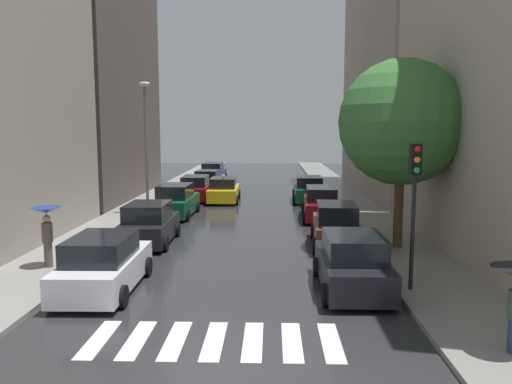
{
  "coord_description": "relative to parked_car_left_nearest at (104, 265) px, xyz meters",
  "views": [
    {
      "loc": [
        1.32,
        -9.87,
        4.91
      ],
      "look_at": [
        0.32,
        22.05,
        0.83
      ],
      "focal_mm": 35.42,
      "sensor_mm": 36.0,
      "label": 1
    }
  ],
  "objects": [
    {
      "name": "ground_plane",
      "position": [
        3.73,
        19.25,
        -0.82
      ],
      "size": [
        28.0,
        72.0,
        0.04
      ],
      "primitive_type": "cube",
      "color": "#29292C"
    },
    {
      "name": "sidewalk_left",
      "position": [
        -2.77,
        19.25,
        -0.73
      ],
      "size": [
        3.0,
        72.0,
        0.15
      ],
      "primitive_type": "cube",
      "color": "gray",
      "rests_on": "ground"
    },
    {
      "name": "sidewalk_right",
      "position": [
        10.23,
        19.25,
        -0.73
      ],
      "size": [
        3.0,
        72.0,
        0.15
      ],
      "primitive_type": "cube",
      "color": "gray",
      "rests_on": "ground"
    },
    {
      "name": "crosswalk_stripes",
      "position": [
        3.73,
        -3.5,
        -0.8
      ],
      "size": [
        5.85,
        2.2,
        0.01
      ],
      "color": "silver",
      "rests_on": "ground"
    },
    {
      "name": "building_left_mid",
      "position": [
        -7.27,
        20.07,
        12.08
      ],
      "size": [
        6.0,
        14.7,
        25.77
      ],
      "primitive_type": "cube",
      "color": "#564C47",
      "rests_on": "ground"
    },
    {
      "name": "building_right_mid",
      "position": [
        14.73,
        23.68,
        8.74
      ],
      "size": [
        6.0,
        19.62,
        19.09
      ],
      "primitive_type": "cube",
      "color": "#9E9384",
      "rests_on": "ground"
    },
    {
      "name": "parked_car_left_nearest",
      "position": [
        0.0,
        0.0,
        0.0
      ],
      "size": [
        2.18,
        4.58,
        1.72
      ],
      "rotation": [
        0.0,
        0.0,
        1.59
      ],
      "color": "silver",
      "rests_on": "ground"
    },
    {
      "name": "parked_car_left_second",
      "position": [
        -0.15,
        6.24,
        0.02
      ],
      "size": [
        2.15,
        4.28,
        1.77
      ],
      "rotation": [
        0.0,
        0.0,
        1.58
      ],
      "color": "black",
      "rests_on": "ground"
    },
    {
      "name": "parked_car_left_third",
      "position": [
        -0.26,
        12.93,
        0.03
      ],
      "size": [
        2.17,
        4.61,
        1.8
      ],
      "rotation": [
        0.0,
        0.0,
        1.54
      ],
      "color": "#0C4C2D",
      "rests_on": "ground"
    },
    {
      "name": "parked_car_left_fourth",
      "position": [
        -0.14,
        19.36,
        -0.02
      ],
      "size": [
        2.13,
        4.75,
        1.67
      ],
      "rotation": [
        0.0,
        0.0,
        1.59
      ],
      "color": "maroon",
      "rests_on": "ground"
    },
    {
      "name": "parked_car_left_fifth",
      "position": [
        0.01,
        24.71,
        -0.06
      ],
      "size": [
        2.24,
        4.14,
        1.59
      ],
      "rotation": [
        0.0,
        0.0,
        1.52
      ],
      "color": "maroon",
      "rests_on": "ground"
    },
    {
      "name": "parked_car_left_sixth",
      "position": [
        -0.27,
        30.79,
        0.02
      ],
      "size": [
        2.21,
        4.76,
        1.76
      ],
      "rotation": [
        0.0,
        0.0,
        1.54
      ],
      "color": "navy",
      "rests_on": "ground"
    },
    {
      "name": "parked_car_right_nearest",
      "position": [
        7.5,
        0.26,
        0.02
      ],
      "size": [
        2.1,
        4.31,
        1.77
      ],
      "rotation": [
        0.0,
        0.0,
        1.57
      ],
      "color": "black",
      "rests_on": "ground"
    },
    {
      "name": "parked_car_right_second",
      "position": [
        7.73,
        6.03,
        0.04
      ],
      "size": [
        2.16,
        4.3,
        1.82
      ],
      "rotation": [
        0.0,
        0.0,
        1.52
      ],
      "color": "brown",
      "rests_on": "ground"
    },
    {
      "name": "parked_car_right_third",
      "position": [
        7.7,
        12.35,
        0.02
      ],
      "size": [
        2.15,
        4.74,
        1.76
      ],
      "rotation": [
        0.0,
        0.0,
        1.52
      ],
      "color": "maroon",
      "rests_on": "ground"
    },
    {
      "name": "parked_car_right_fourth",
      "position": [
        7.51,
        18.77,
        -0.01
      ],
      "size": [
        2.18,
        4.4,
        1.7
      ],
      "rotation": [
        0.0,
        0.0,
        1.55
      ],
      "color": "#0C4C2D",
      "rests_on": "ground"
    },
    {
      "name": "taxi_midroad",
      "position": [
        1.85,
        18.61,
        -0.04
      ],
      "size": [
        2.12,
        4.54,
        1.81
      ],
      "rotation": [
        0.0,
        0.0,
        1.59
      ],
      "color": "yellow",
      "rests_on": "ground"
    },
    {
      "name": "pedestrian_foreground",
      "position": [
        -2.61,
        2.06,
        0.86
      ],
      "size": [
        1.03,
        1.03,
        2.07
      ],
      "rotation": [
        0.0,
        0.0,
        2.12
      ],
      "color": "brown",
      "rests_on": "sidewalk_left"
    },
    {
      "name": "street_tree_right",
      "position": [
        10.1,
        5.38,
        4.3
      ],
      "size": [
        4.93,
        4.93,
        7.43
      ],
      "color": "#513823",
      "rests_on": "sidewalk_right"
    },
    {
      "name": "traffic_light_right_corner",
      "position": [
        9.18,
        -0.01,
        2.48
      ],
      "size": [
        0.3,
        0.42,
        4.3
      ],
      "color": "black",
      "rests_on": "sidewalk_right"
    },
    {
      "name": "lamp_post_left",
      "position": [
        -1.82,
        12.82,
        3.49
      ],
      "size": [
        0.6,
        0.28,
        7.21
      ],
      "color": "#595B60",
      "rests_on": "sidewalk_left"
    }
  ]
}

